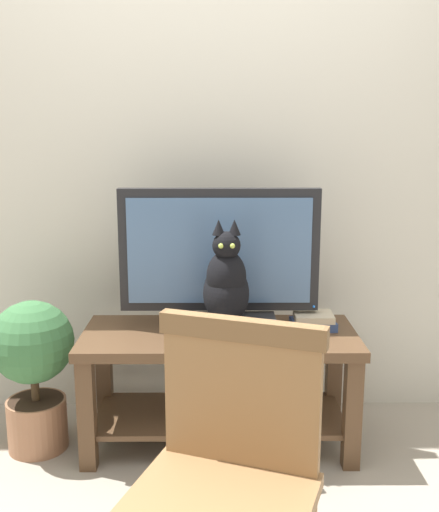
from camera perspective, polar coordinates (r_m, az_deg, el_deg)
The scene contains 8 objects.
back_wall at distance 2.98m, azimuth -1.38°, elevation 11.86°, with size 7.00×0.12×2.80m, color beige.
tv_stand at distance 2.72m, azimuth -0.01°, elevation -10.46°, with size 1.20×0.51×0.53m.
tv at distance 2.64m, azimuth -0.02°, elevation 0.11°, with size 0.87×0.20×0.62m.
media_box at distance 2.58m, azimuth 0.62°, elevation -6.99°, with size 0.43×0.30×0.07m.
cat at distance 2.51m, azimuth 0.66°, elevation -2.76°, with size 0.20×0.37×0.44m.
wooden_chair at distance 1.67m, azimuth 0.61°, elevation -19.47°, with size 0.60×0.60×0.91m.
book_stack at distance 2.74m, azimuth 8.84°, elevation -6.09°, with size 0.20×0.17×0.07m.
potted_plant at distance 2.80m, azimuth -17.16°, elevation -9.69°, with size 0.36×0.36×0.68m.
Camera 1 is at (0.05, -2.00, 1.41)m, focal length 42.37 mm.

